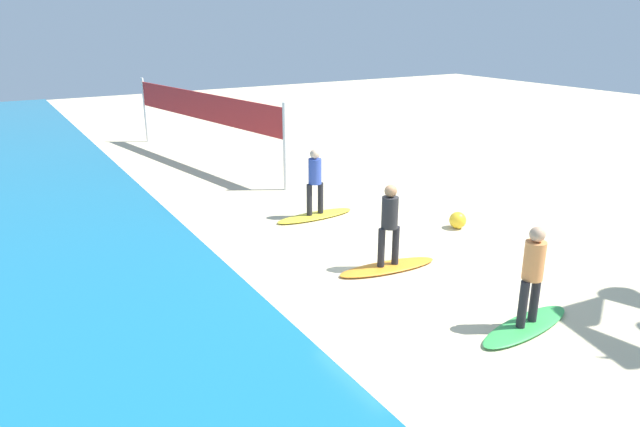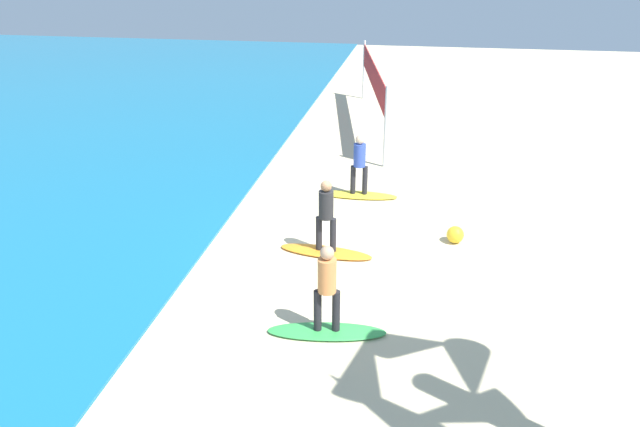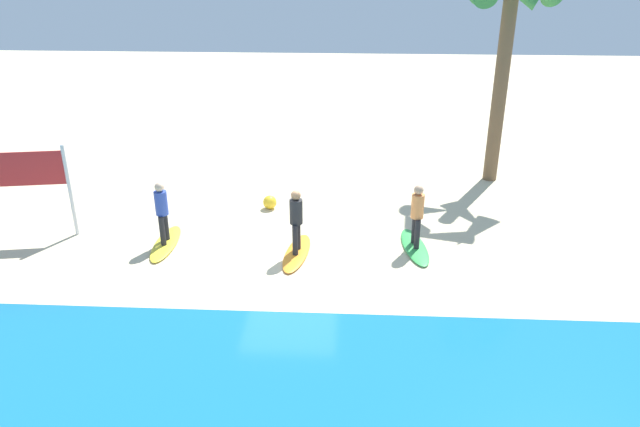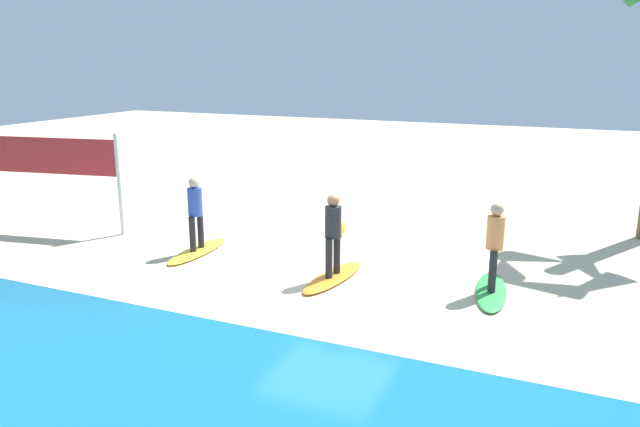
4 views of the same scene
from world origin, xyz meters
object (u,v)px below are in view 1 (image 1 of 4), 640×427
Objects in this scene: surfer_green at (533,269)px; beach_ball at (458,220)px; surfer_orange at (390,220)px; surfboard_yellow at (315,216)px; surfer_yellow at (315,177)px; surfboard_green at (526,326)px; volleyball_net at (202,109)px; surfboard_orange at (388,267)px.

surfer_green is 4.73m from beach_ball.
surfboard_yellow is (3.43, -0.35, -0.99)m from surfer_orange.
surfer_yellow is (3.43, -0.35, 0.00)m from surfer_orange.
surfer_green is at bearing -178.71° from surfer_yellow.
surfboard_green is at bearing 90.56° from surfboard_yellow.
beach_ball is at bearing -133.84° from surfer_yellow.
volleyball_net reaches higher than surfer_yellow.
surfer_green is 0.78× the size of surfboard_orange.
surfboard_green is 1.00× the size of surfboard_orange.
surfboard_yellow is at bearing 46.16° from beach_ball.
volleyball_net is at bearing 16.42° from beach_ball.
surfboard_orange is 3.03m from beach_ball.
volleyball_net is at bearing -88.48° from surfboard_yellow.
surfer_orange reaches higher than surfboard_green.
surfer_orange is (2.98, 0.49, 0.00)m from surfer_green.
surfer_green is at bearing -170.60° from surfer_orange.
beach_ball is (-2.39, -2.49, 0.15)m from surfboard_yellow.
volleyball_net reaches higher than surfer_green.
surfboard_orange is (2.98, 0.49, -0.99)m from surfer_green.
surfer_green is 4.14× the size of beach_ball.
surfboard_yellow is at bearing -90.00° from surfer_yellow.
beach_ball is at bearing -30.20° from surfer_green.
surfboard_orange is 0.99m from surfer_orange.
surfboard_green is 1.28× the size of surfer_green.
surfboard_yellow is at bearing -89.08° from surfboard_orange.
surfboard_orange is at bearing 174.19° from surfer_yellow.
volleyball_net is (10.41, -0.07, 1.74)m from surfboard_orange.
surfer_yellow is 0.18× the size of volleyball_net.
volleyball_net is (6.98, 0.27, 0.75)m from surfer_yellow.
surfer_green is at bearing -178.21° from volleyball_net.
surfer_yellow is 4.14× the size of beach_ball.
surfer_orange is 0.78× the size of surfboard_yellow.
volleyball_net is at bearing -95.67° from surfboard_green.
surfer_green reaches higher than surfboard_green.
surfer_orange is 10.44m from volleyball_net.
surfer_orange is 3.14m from beach_ball.
surfboard_yellow is 0.23× the size of volleyball_net.
surfer_yellow is at bearing -177.75° from volleyball_net.
surfer_yellow is at bearing 46.16° from beach_ball.
surfboard_green is 0.23× the size of volleyball_net.
surfer_green is 3.18m from surfboard_orange.
beach_ball is at bearing 135.43° from surfboard_yellow.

